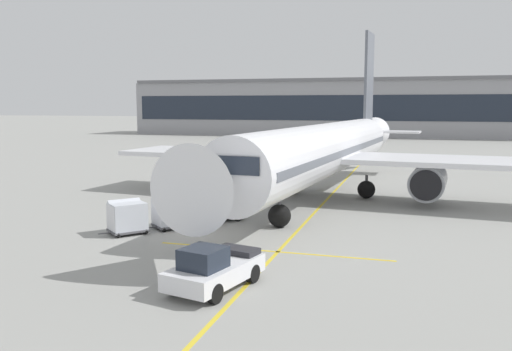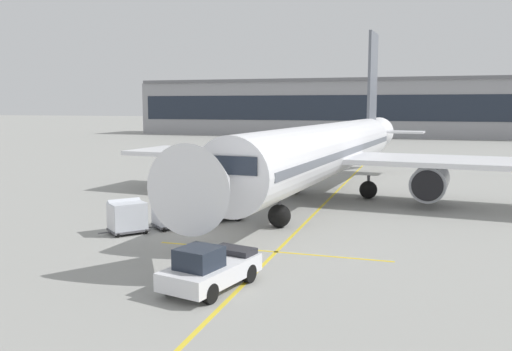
% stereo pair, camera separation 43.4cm
% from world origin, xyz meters
% --- Properties ---
extents(ground_plane, '(600.00, 600.00, 0.00)m').
position_xyz_m(ground_plane, '(0.00, 0.00, 0.00)').
color(ground_plane, gray).
extents(parked_airplane, '(34.54, 44.72, 14.88)m').
position_xyz_m(parked_airplane, '(5.39, 13.50, 3.73)').
color(parked_airplane, white).
rests_on(parked_airplane, ground).
extents(belt_loader, '(4.35, 4.57, 3.49)m').
position_xyz_m(belt_loader, '(0.27, 3.17, 0.93)').
color(belt_loader, '#A3A8B2').
rests_on(belt_loader, ground).
extents(baggage_cart_lead, '(2.52, 2.59, 1.91)m').
position_xyz_m(baggage_cart_lead, '(-1.72, 0.47, 1.00)').
color(baggage_cart_lead, '#515156').
rests_on(baggage_cart_lead, ground).
extents(baggage_cart_second, '(2.52, 2.59, 1.91)m').
position_xyz_m(baggage_cart_second, '(-3.49, -1.49, 1.00)').
color(baggage_cart_second, '#515156').
rests_on(baggage_cart_second, ground).
extents(pushback_tug, '(3.08, 4.77, 1.83)m').
position_xyz_m(pushback_tug, '(4.51, -8.72, 0.83)').
color(pushback_tug, silver).
rests_on(pushback_tug, ground).
extents(ground_crew_by_loader, '(0.55, 0.33, 1.74)m').
position_xyz_m(ground_crew_by_loader, '(-0.41, 0.80, 1.00)').
color(ground_crew_by_loader, black).
rests_on(ground_crew_by_loader, ground).
extents(ground_crew_by_carts, '(0.51, 0.40, 1.74)m').
position_xyz_m(ground_crew_by_carts, '(-0.40, 2.98, 1.00)').
color(ground_crew_by_carts, '#333847').
rests_on(ground_crew_by_carts, ground).
extents(ground_crew_marshaller, '(0.42, 0.47, 1.74)m').
position_xyz_m(ground_crew_marshaller, '(0.39, 0.29, 1.00)').
color(ground_crew_marshaller, '#514C42').
rests_on(ground_crew_marshaller, ground).
extents(safety_cone_engine_keepout, '(0.57, 0.57, 0.65)m').
position_xyz_m(safety_cone_engine_keepout, '(-1.26, 10.20, 0.31)').
color(safety_cone_engine_keepout, black).
rests_on(safety_cone_engine_keepout, ground).
extents(apron_guidance_line_lead_in, '(0.20, 110.00, 0.01)m').
position_xyz_m(apron_guidance_line_lead_in, '(5.61, 12.72, 0.00)').
color(apron_guidance_line_lead_in, yellow).
rests_on(apron_guidance_line_lead_in, ground).
extents(apron_guidance_line_stop_bar, '(12.00, 0.20, 0.01)m').
position_xyz_m(apron_guidance_line_stop_bar, '(5.32, -2.78, 0.00)').
color(apron_guidance_line_stop_bar, yellow).
rests_on(apron_guidance_line_stop_bar, ground).
extents(terminal_building, '(103.31, 15.83, 13.36)m').
position_xyz_m(terminal_building, '(-3.70, 101.27, 6.63)').
color(terminal_building, '#939399').
rests_on(terminal_building, ground).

